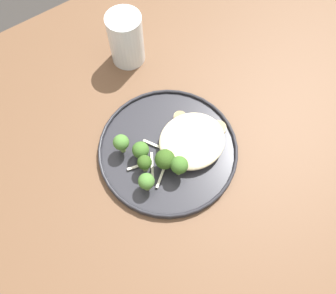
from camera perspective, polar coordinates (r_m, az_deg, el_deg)
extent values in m
plane|color=#2D2B28|center=(1.44, 0.75, -12.10)|extent=(6.00, 6.00, 0.00)
cube|color=brown|center=(0.76, 1.39, 0.32)|extent=(1.40, 1.00, 0.04)
cube|color=#4B3422|center=(1.52, 11.65, 19.49)|extent=(0.06, 0.06, 0.70)
cylinder|color=#232328|center=(0.73, 0.00, -0.50)|extent=(0.29, 0.29, 0.01)
torus|color=black|center=(0.72, 0.00, -0.22)|extent=(0.29, 0.29, 0.01)
ellipsoid|color=beige|center=(0.71, 3.97, 1.05)|extent=(0.14, 0.13, 0.04)
cylinder|color=beige|center=(0.73, 5.34, 2.50)|extent=(0.03, 0.03, 0.01)
cylinder|color=#988766|center=(0.72, 5.39, 2.78)|extent=(0.03, 0.03, 0.00)
cylinder|color=beige|center=(0.72, 4.32, 0.29)|extent=(0.03, 0.03, 0.01)
cylinder|color=#988766|center=(0.71, 4.35, 0.51)|extent=(0.03, 0.03, 0.00)
cylinder|color=#E5C689|center=(0.73, 3.82, 1.85)|extent=(0.02, 0.02, 0.01)
cylinder|color=#958159|center=(0.72, 3.85, 2.06)|extent=(0.02, 0.02, 0.00)
cylinder|color=#DBB77A|center=(0.71, 2.57, 0.21)|extent=(0.03, 0.03, 0.02)
cylinder|color=#8E774F|center=(0.70, 2.60, 0.52)|extent=(0.03, 0.03, 0.00)
cylinder|color=#DBB77A|center=(0.75, 1.96, 4.87)|extent=(0.03, 0.03, 0.01)
cylinder|color=#8E774F|center=(0.74, 1.98, 5.10)|extent=(0.02, 0.02, 0.00)
cylinder|color=beige|center=(0.72, 7.70, -0.33)|extent=(0.02, 0.02, 0.01)
cylinder|color=#988766|center=(0.71, 7.76, -0.13)|extent=(0.02, 0.02, 0.00)
cylinder|color=#E5C689|center=(0.74, 8.18, 3.06)|extent=(0.03, 0.03, 0.01)
cylinder|color=#958159|center=(0.74, 8.25, 3.29)|extent=(0.03, 0.03, 0.00)
cylinder|color=#7A994C|center=(0.71, -4.39, -1.21)|extent=(0.02, 0.02, 0.02)
sphere|color=#386023|center=(0.69, -4.52, -0.49)|extent=(0.03, 0.03, 0.03)
cylinder|color=#89A356|center=(0.70, -3.76, -3.21)|extent=(0.01, 0.01, 0.02)
sphere|color=#2D4C19|center=(0.68, -3.87, -2.51)|extent=(0.03, 0.03, 0.03)
cylinder|color=#89A356|center=(0.68, -3.47, -6.24)|extent=(0.02, 0.02, 0.02)
sphere|color=#42702D|center=(0.66, -3.57, -5.61)|extent=(0.03, 0.03, 0.03)
cylinder|color=#7A994C|center=(0.72, -7.46, -0.11)|extent=(0.01, 0.01, 0.03)
sphere|color=#42702D|center=(0.69, -7.70, 0.76)|extent=(0.03, 0.03, 0.03)
cylinder|color=#7A994C|center=(0.69, 1.79, -3.81)|extent=(0.01, 0.01, 0.03)
sphere|color=#386023|center=(0.66, 1.86, -2.97)|extent=(0.04, 0.04, 0.04)
cylinder|color=#89A356|center=(0.70, -0.49, -2.88)|extent=(0.02, 0.02, 0.02)
sphere|color=#2D4C19|center=(0.67, -0.51, -2.02)|extent=(0.04, 0.04, 0.04)
cube|color=silver|center=(0.70, -2.62, -3.01)|extent=(0.03, 0.05, 0.00)
cube|color=silver|center=(0.69, -1.08, -4.63)|extent=(0.05, 0.04, 0.00)
cube|color=silver|center=(0.72, -2.67, 0.51)|extent=(0.02, 0.04, 0.00)
cube|color=silver|center=(0.70, -4.98, -3.12)|extent=(0.04, 0.02, 0.00)
cylinder|color=silver|center=(0.82, -6.90, 17.17)|extent=(0.08, 0.08, 0.13)
cylinder|color=beige|center=(0.84, -6.74, 16.25)|extent=(0.07, 0.07, 0.09)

